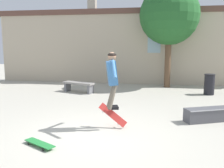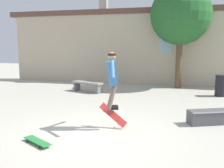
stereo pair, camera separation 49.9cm
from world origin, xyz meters
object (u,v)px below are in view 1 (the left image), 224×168
at_px(skate_ledge, 211,114).
at_px(skateboard_resting, 40,143).
at_px(skateboard_flipping, 113,115).
at_px(trash_bin, 209,84).
at_px(skater, 112,75).
at_px(park_bench, 79,85).
at_px(tree_right, 169,15).

distance_m(skate_ledge, skateboard_resting, 4.84).
bearing_deg(skateboard_flipping, trash_bin, 65.09).
bearing_deg(skater, trash_bin, 39.25).
height_order(skate_ledge, skateboard_flipping, skateboard_flipping).
bearing_deg(trash_bin, skater, -123.53).
distance_m(skate_ledge, skater, 3.21).
bearing_deg(skater, park_bench, 99.72).
xyz_separation_m(tree_right, skateboard_flipping, (-1.70, -6.82, -3.30)).
bearing_deg(skateboard_flipping, park_bench, 126.58).
relative_size(skateboard_flipping, skateboard_resting, 0.94).
bearing_deg(skateboard_flipping, skate_ledge, 30.22).
distance_m(skate_ledge, trash_bin, 4.14).
relative_size(skate_ledge, skateboard_flipping, 2.06).
xyz_separation_m(skate_ledge, trash_bin, (0.73, 4.07, 0.28)).
bearing_deg(tree_right, trash_bin, -44.08).
xyz_separation_m(tree_right, park_bench, (-4.11, -2.19, -3.31)).
xyz_separation_m(skater, skateboard_resting, (-1.36, -1.43, -1.35)).
height_order(tree_right, skater, tree_right).
bearing_deg(park_bench, tree_right, 46.80).
bearing_deg(skate_ledge, skateboard_resting, -171.36).
bearing_deg(tree_right, skateboard_flipping, -103.99).
bearing_deg(park_bench, skater, -44.33).
height_order(tree_right, trash_bin, tree_right).
relative_size(trash_bin, skater, 0.63).
distance_m(skateboard_flipping, skateboard_resting, 2.06).
height_order(tree_right, park_bench, tree_right).
height_order(trash_bin, skater, skater).
relative_size(tree_right, park_bench, 3.22).
height_order(park_bench, skateboard_resting, park_bench).
xyz_separation_m(park_bench, skate_ledge, (5.14, -3.58, -0.14)).
xyz_separation_m(park_bench, trash_bin, (5.87, 0.49, 0.14)).
xyz_separation_m(trash_bin, skateboard_resting, (-4.82, -6.65, -0.41)).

